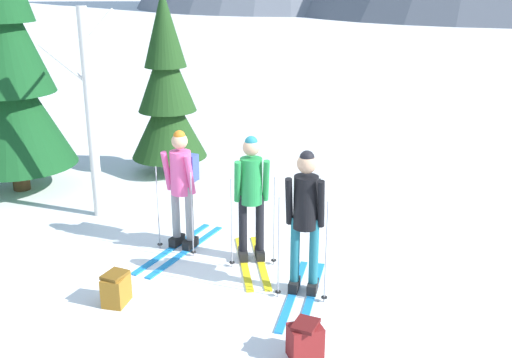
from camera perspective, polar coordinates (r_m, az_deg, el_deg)
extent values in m
plane|color=white|center=(8.00, -2.58, -7.89)|extent=(400.00, 400.00, 0.00)
cube|color=#1E84D1|center=(8.36, -6.50, -6.68)|extent=(0.16, 1.78, 0.02)
cube|color=#1E84D1|center=(8.48, -7.75, -6.38)|extent=(0.16, 1.78, 0.02)
cube|color=black|center=(8.41, -6.14, -5.99)|extent=(0.12, 0.26, 0.12)
cylinder|color=gray|center=(8.24, -6.25, -3.26)|extent=(0.11, 0.11, 0.78)
cube|color=black|center=(8.52, -7.40, -5.70)|extent=(0.12, 0.26, 0.12)
cylinder|color=gray|center=(8.35, -7.52, -3.00)|extent=(0.11, 0.11, 0.78)
cylinder|color=#E55193|center=(8.10, -7.04, 0.59)|extent=(0.28, 0.28, 0.59)
sphere|color=tan|center=(7.98, -7.16, 3.54)|extent=(0.21, 0.21, 0.21)
sphere|color=#B76019|center=(7.97, -7.18, 3.98)|extent=(0.16, 0.16, 0.16)
cylinder|color=#E55193|center=(7.96, -6.20, 0.40)|extent=(0.09, 0.20, 0.56)
cylinder|color=#E55193|center=(8.15, -8.34, 0.76)|extent=(0.09, 0.20, 0.56)
cylinder|color=#A5A5AD|center=(7.99, -5.99, -3.38)|extent=(0.02, 0.02, 1.18)
cylinder|color=black|center=(8.20, -5.87, -6.80)|extent=(0.07, 0.07, 0.01)
cylinder|color=#A5A5AD|center=(8.28, -9.16, -2.73)|extent=(0.02, 0.02, 1.18)
cylinder|color=black|center=(8.48, -8.97, -6.05)|extent=(0.07, 0.07, 0.01)
cube|color=#384C99|center=(8.23, -6.40, 1.11)|extent=(0.27, 0.17, 0.36)
cube|color=yellow|center=(8.02, 0.44, -7.73)|extent=(0.88, 1.38, 0.02)
cube|color=yellow|center=(7.99, -1.14, -7.81)|extent=(0.88, 1.38, 0.02)
cube|color=black|center=(8.07, 0.35, -6.97)|extent=(0.23, 0.28, 0.12)
cylinder|color=black|center=(7.89, 0.36, -4.11)|extent=(0.11, 0.11, 0.80)
cube|color=black|center=(8.05, -1.21, -7.05)|extent=(0.23, 0.28, 0.12)
cylinder|color=black|center=(7.87, -1.24, -4.18)|extent=(0.11, 0.11, 0.80)
cylinder|color=#238C42|center=(7.68, -0.45, -0.18)|extent=(0.28, 0.28, 0.60)
sphere|color=tan|center=(7.55, -0.46, 2.97)|extent=(0.22, 0.22, 0.22)
sphere|color=#1E6B7A|center=(7.53, -0.46, 3.45)|extent=(0.16, 0.16, 0.16)
cylinder|color=#238C42|center=(7.64, 0.94, -0.16)|extent=(0.17, 0.21, 0.57)
cylinder|color=#238C42|center=(7.60, -1.75, -0.26)|extent=(0.17, 0.21, 0.57)
cylinder|color=#A5A5AD|center=(7.72, 1.70, -4.03)|extent=(0.02, 0.02, 1.19)
cylinder|color=black|center=(7.94, 1.67, -7.60)|extent=(0.07, 0.07, 0.01)
cylinder|color=#A5A5AD|center=(7.66, -2.30, -4.21)|extent=(0.02, 0.02, 1.19)
cylinder|color=black|center=(7.89, -2.25, -7.80)|extent=(0.07, 0.07, 0.01)
cube|color=#99661E|center=(7.83, -0.59, 0.43)|extent=(0.31, 0.27, 0.36)
cube|color=#1E84D1|center=(7.25, 5.19, -10.86)|extent=(0.41, 1.68, 0.02)
cube|color=#1E84D1|center=(7.28, 3.45, -10.68)|extent=(0.41, 1.68, 0.02)
cube|color=black|center=(7.31, 5.32, -10.00)|extent=(0.16, 0.28, 0.12)
cylinder|color=#1E6B7A|center=(7.10, 5.43, -6.80)|extent=(0.11, 0.11, 0.82)
cube|color=black|center=(7.33, 3.60, -9.83)|extent=(0.16, 0.28, 0.12)
cylinder|color=#1E6B7A|center=(7.13, 3.67, -6.63)|extent=(0.11, 0.11, 0.82)
cylinder|color=black|center=(6.88, 4.68, -2.18)|extent=(0.28, 0.28, 0.62)
sphere|color=tan|center=(6.73, 4.78, 1.43)|extent=(0.22, 0.22, 0.22)
sphere|color=black|center=(6.71, 4.79, 1.98)|extent=(0.17, 0.17, 0.17)
cylinder|color=black|center=(6.79, 6.10, -2.35)|extent=(0.12, 0.21, 0.59)
cylinder|color=black|center=(6.84, 3.11, -2.10)|extent=(0.12, 0.21, 0.59)
cylinder|color=#A5A5AD|center=(6.88, 6.56, -6.90)|extent=(0.02, 0.02, 1.24)
cylinder|color=black|center=(7.14, 6.40, -10.94)|extent=(0.07, 0.07, 0.01)
cylinder|color=#A5A5AD|center=(6.96, 2.12, -6.49)|extent=(0.02, 0.02, 1.24)
cylinder|color=black|center=(7.21, 2.07, -10.51)|extent=(0.07, 0.07, 0.01)
cube|color=black|center=(7.02, 4.90, -1.47)|extent=(0.29, 0.21, 0.36)
cylinder|color=#51381E|center=(11.25, -21.28, 1.33)|extent=(0.29, 0.29, 0.93)
cone|color=#14471E|center=(11.01, -21.88, 6.20)|extent=(1.99, 1.99, 1.96)
cone|color=#14471E|center=(10.84, -22.68, 12.60)|extent=(1.52, 1.52, 1.96)
cylinder|color=#51381E|center=(11.54, -8.06, 2.15)|extent=(0.20, 0.20, 0.65)
cone|color=#1E4219|center=(11.37, -8.21, 5.47)|extent=(1.39, 1.39, 1.37)
cone|color=#1E4219|center=(11.21, -8.42, 9.79)|extent=(1.06, 1.06, 1.37)
cone|color=#1E4219|center=(11.11, -8.62, 13.84)|extent=(0.76, 0.76, 1.37)
cylinder|color=silver|center=(9.38, -15.19, 5.70)|extent=(0.15, 0.15, 3.15)
cylinder|color=silver|center=(9.46, -14.51, 13.66)|extent=(0.06, 0.73, 0.48)
cylinder|color=silver|center=(9.29, -17.55, 10.23)|extent=(0.54, 0.42, 0.62)
cube|color=#99661E|center=(7.20, -12.95, -10.08)|extent=(0.30, 0.36, 0.34)
cube|color=brown|center=(7.11, -13.07, -8.73)|extent=(0.22, 0.28, 0.04)
cube|color=maroon|center=(6.17, 4.61, -14.91)|extent=(0.40, 0.39, 0.34)
cube|color=maroon|center=(6.07, 4.66, -13.42)|extent=(0.22, 0.28, 0.04)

